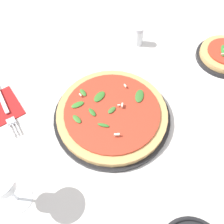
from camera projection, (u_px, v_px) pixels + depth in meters
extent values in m
plane|color=silver|center=(116.00, 104.00, 0.78)|extent=(6.00, 6.00, 0.00)
cylinder|color=black|center=(112.00, 117.00, 0.75)|extent=(0.33, 0.33, 0.01)
cylinder|color=tan|center=(112.00, 114.00, 0.74)|extent=(0.31, 0.31, 0.02)
cylinder|color=#B73823|center=(112.00, 111.00, 0.73)|extent=(0.27, 0.27, 0.01)
ellipsoid|color=#3E7A2D|center=(77.00, 119.00, 0.71)|extent=(0.03, 0.02, 0.01)
ellipsoid|color=#3A792D|center=(83.00, 92.00, 0.76)|extent=(0.03, 0.01, 0.01)
ellipsoid|color=#337329|center=(92.00, 112.00, 0.72)|extent=(0.03, 0.01, 0.01)
ellipsoid|color=#35782B|center=(103.00, 125.00, 0.70)|extent=(0.03, 0.03, 0.01)
ellipsoid|color=#3A812E|center=(78.00, 105.00, 0.74)|extent=(0.02, 0.04, 0.01)
ellipsoid|color=#3E722E|center=(112.00, 110.00, 0.73)|extent=(0.02, 0.03, 0.01)
ellipsoid|color=#36702D|center=(139.00, 96.00, 0.75)|extent=(0.05, 0.05, 0.01)
ellipsoid|color=#38762A|center=(99.00, 96.00, 0.75)|extent=(0.04, 0.05, 0.01)
cube|color=#EFE5C6|center=(117.00, 135.00, 0.68)|extent=(0.01, 0.01, 0.01)
cube|color=#EFE5C6|center=(80.00, 95.00, 0.75)|extent=(0.01, 0.00, 0.01)
cube|color=#EFE5C6|center=(125.00, 86.00, 0.77)|extent=(0.01, 0.00, 0.01)
cube|color=#EFE5C6|center=(119.00, 105.00, 0.73)|extent=(0.01, 0.01, 0.00)
cube|color=#EFE5C6|center=(122.00, 105.00, 0.73)|extent=(0.01, 0.01, 0.01)
cylinder|color=black|center=(224.00, 57.00, 0.88)|extent=(0.19, 0.19, 0.01)
ellipsoid|color=#30802E|center=(223.00, 50.00, 0.86)|extent=(0.04, 0.04, 0.01)
cube|color=#EFE5C6|center=(222.00, 54.00, 0.84)|extent=(0.01, 0.01, 0.01)
cylinder|color=white|center=(17.00, 199.00, 0.63)|extent=(0.07, 0.07, 0.00)
cylinder|color=white|center=(12.00, 194.00, 0.59)|extent=(0.01, 0.01, 0.08)
cone|color=white|center=(0.00, 183.00, 0.53)|extent=(0.09, 0.09, 0.07)
cylinder|color=white|center=(3.00, 186.00, 0.55)|extent=(0.05, 0.05, 0.02)
cube|color=#B21E1E|center=(4.00, 105.00, 0.78)|extent=(0.13, 0.08, 0.01)
cube|color=silver|center=(0.00, 97.00, 0.79)|extent=(0.14, 0.02, 0.00)
cube|color=silver|center=(11.00, 121.00, 0.74)|extent=(0.02, 0.03, 0.00)
cube|color=silver|center=(11.00, 130.00, 0.72)|extent=(0.04, 0.01, 0.00)
cube|color=silver|center=(14.00, 129.00, 0.73)|extent=(0.04, 0.01, 0.00)
cube|color=silver|center=(18.00, 128.00, 0.73)|extent=(0.04, 0.01, 0.00)
cylinder|color=silver|center=(138.00, 37.00, 0.91)|extent=(0.03, 0.03, 0.06)
cylinder|color=#B7B7BF|center=(139.00, 30.00, 0.88)|extent=(0.03, 0.03, 0.01)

